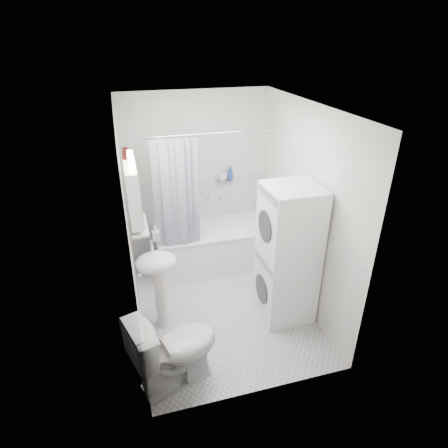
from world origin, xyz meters
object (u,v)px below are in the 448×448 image
object	(u,v)px
sink	(158,273)
washer_dryer	(287,255)
toilet	(175,349)
bathtub	(212,245)

from	to	relation	value
sink	washer_dryer	xyz separation A→B (m)	(1.43, -0.20, 0.11)
washer_dryer	toilet	xyz separation A→B (m)	(-1.40, -0.64, -0.41)
bathtub	sink	world-z (taller)	sink
bathtub	washer_dryer	size ratio (longest dim) A/B	0.97
bathtub	washer_dryer	xyz separation A→B (m)	(0.56, -1.24, 0.48)
sink	toilet	size ratio (longest dim) A/B	1.25
bathtub	sink	size ratio (longest dim) A/B	1.52
sink	toilet	bearing A→B (deg)	-87.68
bathtub	washer_dryer	distance (m)	1.44
washer_dryer	toilet	world-z (taller)	washer_dryer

